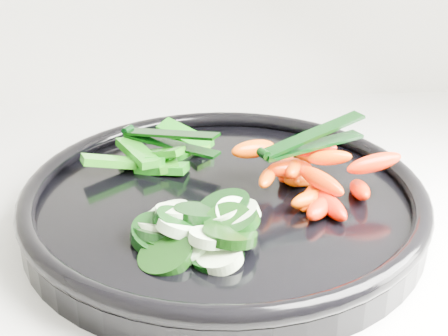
{
  "coord_description": "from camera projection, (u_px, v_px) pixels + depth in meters",
  "views": [
    {
      "loc": [
        -0.48,
        1.16,
        1.24
      ],
      "look_at": [
        -0.44,
        1.66,
        0.99
      ],
      "focal_mm": 50.0,
      "sensor_mm": 36.0,
      "label": 1
    }
  ],
  "objects": [
    {
      "name": "cucumber_pile",
      "position": [
        190.0,
        229.0,
        0.51
      ],
      "size": [
        0.12,
        0.12,
        0.04
      ],
      "color": "black",
      "rests_on": "veggie_tray"
    },
    {
      "name": "veggie_tray",
      "position": [
        224.0,
        201.0,
        0.58
      ],
      "size": [
        0.41,
        0.41,
        0.04
      ],
      "color": "black",
      "rests_on": "counter"
    },
    {
      "name": "tong_carrot",
      "position": [
        310.0,
        141.0,
        0.57
      ],
      "size": [
        0.11,
        0.06,
        0.02
      ],
      "color": "black",
      "rests_on": "carrot_pile"
    },
    {
      "name": "carrot_pile",
      "position": [
        310.0,
        175.0,
        0.58
      ],
      "size": [
        0.16,
        0.16,
        0.05
      ],
      "color": "#FC4800",
      "rests_on": "veggie_tray"
    },
    {
      "name": "tong_pepper",
      "position": [
        168.0,
        138.0,
        0.64
      ],
      "size": [
        0.1,
        0.08,
        0.02
      ],
      "color": "black",
      "rests_on": "pepper_pile"
    },
    {
      "name": "pepper_pile",
      "position": [
        159.0,
        154.0,
        0.64
      ],
      "size": [
        0.14,
        0.11,
        0.04
      ],
      "color": "#216509",
      "rests_on": "veggie_tray"
    }
  ]
}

